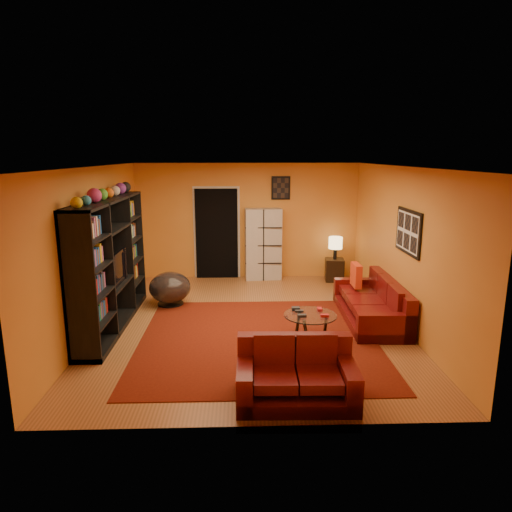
{
  "coord_description": "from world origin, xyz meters",
  "views": [
    {
      "loc": [
        -0.15,
        -7.27,
        2.79
      ],
      "look_at": [
        0.1,
        0.1,
        1.14
      ],
      "focal_mm": 32.0,
      "sensor_mm": 36.0,
      "label": 1
    }
  ],
  "objects_px": {
    "tv": "(113,269)",
    "coffee_table": "(310,318)",
    "bowl_chair": "(170,288)",
    "entertainment_unit": "(111,264)",
    "storage_cabinet": "(263,244)",
    "side_table": "(334,270)",
    "loveseat": "(296,374)",
    "sofa": "(375,304)",
    "table_lamp": "(335,243)"
  },
  "relations": [
    {
      "from": "tv",
      "to": "coffee_table",
      "type": "distance_m",
      "value": 3.25
    },
    {
      "from": "tv",
      "to": "bowl_chair",
      "type": "relative_size",
      "value": 1.18
    },
    {
      "from": "entertainment_unit",
      "to": "storage_cabinet",
      "type": "relative_size",
      "value": 1.86
    },
    {
      "from": "coffee_table",
      "to": "side_table",
      "type": "relative_size",
      "value": 1.61
    },
    {
      "from": "tv",
      "to": "coffee_table",
      "type": "relative_size",
      "value": 1.13
    },
    {
      "from": "tv",
      "to": "bowl_chair",
      "type": "height_order",
      "value": "tv"
    },
    {
      "from": "tv",
      "to": "loveseat",
      "type": "bearing_deg",
      "value": -130.94
    },
    {
      "from": "coffee_table",
      "to": "storage_cabinet",
      "type": "height_order",
      "value": "storage_cabinet"
    },
    {
      "from": "sofa",
      "to": "table_lamp",
      "type": "bearing_deg",
      "value": 96.07
    },
    {
      "from": "entertainment_unit",
      "to": "bowl_chair",
      "type": "xyz_separation_m",
      "value": [
        0.78,
        1.01,
        -0.72
      ]
    },
    {
      "from": "coffee_table",
      "to": "side_table",
      "type": "bearing_deg",
      "value": 72.45
    },
    {
      "from": "bowl_chair",
      "to": "table_lamp",
      "type": "relative_size",
      "value": 1.55
    },
    {
      "from": "storage_cabinet",
      "to": "table_lamp",
      "type": "distance_m",
      "value": 1.61
    },
    {
      "from": "sofa",
      "to": "bowl_chair",
      "type": "xyz_separation_m",
      "value": [
        -3.63,
        0.92,
        0.05
      ]
    },
    {
      "from": "bowl_chair",
      "to": "side_table",
      "type": "relative_size",
      "value": 1.55
    },
    {
      "from": "sofa",
      "to": "side_table",
      "type": "distance_m",
      "value": 2.49
    },
    {
      "from": "tv",
      "to": "bowl_chair",
      "type": "distance_m",
      "value": 1.46
    },
    {
      "from": "entertainment_unit",
      "to": "side_table",
      "type": "height_order",
      "value": "entertainment_unit"
    },
    {
      "from": "coffee_table",
      "to": "table_lamp",
      "type": "relative_size",
      "value": 1.61
    },
    {
      "from": "coffee_table",
      "to": "bowl_chair",
      "type": "height_order",
      "value": "bowl_chair"
    },
    {
      "from": "storage_cabinet",
      "to": "tv",
      "type": "bearing_deg",
      "value": -136.07
    },
    {
      "from": "tv",
      "to": "side_table",
      "type": "bearing_deg",
      "value": -57.54
    },
    {
      "from": "tv",
      "to": "table_lamp",
      "type": "relative_size",
      "value": 1.82
    },
    {
      "from": "sofa",
      "to": "side_table",
      "type": "bearing_deg",
      "value": 96.07
    },
    {
      "from": "coffee_table",
      "to": "bowl_chair",
      "type": "distance_m",
      "value": 2.97
    },
    {
      "from": "sofa",
      "to": "tv",
      "type": "bearing_deg",
      "value": -176.14
    },
    {
      "from": "loveseat",
      "to": "side_table",
      "type": "bearing_deg",
      "value": -14.99
    },
    {
      "from": "sofa",
      "to": "side_table",
      "type": "relative_size",
      "value": 4.34
    },
    {
      "from": "tv",
      "to": "loveseat",
      "type": "height_order",
      "value": "tv"
    },
    {
      "from": "entertainment_unit",
      "to": "loveseat",
      "type": "xyz_separation_m",
      "value": [
        2.75,
        -2.42,
        -0.76
      ]
    },
    {
      "from": "entertainment_unit",
      "to": "tv",
      "type": "bearing_deg",
      "value": -57.84
    },
    {
      "from": "entertainment_unit",
      "to": "coffee_table",
      "type": "height_order",
      "value": "entertainment_unit"
    },
    {
      "from": "coffee_table",
      "to": "storage_cabinet",
      "type": "relative_size",
      "value": 0.5
    },
    {
      "from": "loveseat",
      "to": "storage_cabinet",
      "type": "distance_m",
      "value": 5.25
    },
    {
      "from": "side_table",
      "to": "tv",
      "type": "bearing_deg",
      "value": -147.54
    },
    {
      "from": "loveseat",
      "to": "bowl_chair",
      "type": "relative_size",
      "value": 1.78
    },
    {
      "from": "sofa",
      "to": "coffee_table",
      "type": "height_order",
      "value": "sofa"
    },
    {
      "from": "tv",
      "to": "storage_cabinet",
      "type": "relative_size",
      "value": 0.57
    },
    {
      "from": "tv",
      "to": "side_table",
      "type": "xyz_separation_m",
      "value": [
        4.17,
        2.65,
        -0.73
      ]
    },
    {
      "from": "tv",
      "to": "bowl_chair",
      "type": "xyz_separation_m",
      "value": [
        0.73,
        1.09,
        -0.65
      ]
    },
    {
      "from": "storage_cabinet",
      "to": "table_lamp",
      "type": "relative_size",
      "value": 3.21
    },
    {
      "from": "coffee_table",
      "to": "sofa",
      "type": "bearing_deg",
      "value": 34.0
    },
    {
      "from": "entertainment_unit",
      "to": "coffee_table",
      "type": "bearing_deg",
      "value": -13.32
    },
    {
      "from": "bowl_chair",
      "to": "table_lamp",
      "type": "bearing_deg",
      "value": 24.43
    },
    {
      "from": "entertainment_unit",
      "to": "table_lamp",
      "type": "height_order",
      "value": "entertainment_unit"
    },
    {
      "from": "loveseat",
      "to": "tv",
      "type": "bearing_deg",
      "value": 50.46
    },
    {
      "from": "storage_cabinet",
      "to": "coffee_table",
      "type": "bearing_deg",
      "value": -85.56
    },
    {
      "from": "entertainment_unit",
      "to": "storage_cabinet",
      "type": "xyz_separation_m",
      "value": [
        2.63,
        2.8,
        -0.25
      ]
    },
    {
      "from": "coffee_table",
      "to": "tv",
      "type": "bearing_deg",
      "value": 167.87
    },
    {
      "from": "tv",
      "to": "loveseat",
      "type": "distance_m",
      "value": 3.64
    }
  ]
}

